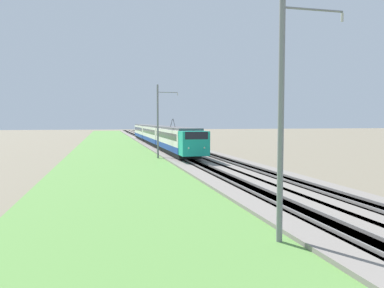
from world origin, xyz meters
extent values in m
cube|color=gray|center=(50.00, 0.00, 0.15)|extent=(240.00, 4.40, 0.30)
cube|color=gray|center=(50.00, -3.96, 0.15)|extent=(240.00, 4.40, 0.30)
cube|color=#4C4238|center=(50.00, 0.00, 0.15)|extent=(240.00, 1.57, 0.30)
cube|color=gray|center=(50.00, 0.53, 0.38)|extent=(240.00, 0.07, 0.15)
cube|color=gray|center=(50.00, -0.53, 0.38)|extent=(240.00, 0.07, 0.15)
cube|color=#4C4238|center=(50.00, -3.96, 0.15)|extent=(240.00, 1.57, 0.30)
cube|color=gray|center=(50.00, -3.43, 0.38)|extent=(240.00, 0.07, 0.15)
cube|color=gray|center=(50.00, -4.49, 0.38)|extent=(240.00, 0.07, 0.15)
cube|color=#5B8E42|center=(50.00, 6.94, 0.06)|extent=(240.00, 13.40, 0.12)
cube|color=#19A88E|center=(32.26, 0.00, 2.25)|extent=(2.27, 2.82, 2.50)
cube|color=black|center=(31.92, 0.00, 3.09)|extent=(1.63, 2.35, 0.75)
sphere|color=#F2EAC6|center=(31.17, 0.81, 1.85)|extent=(0.20, 0.20, 0.20)
sphere|color=#F2EAC6|center=(31.17, -0.81, 1.85)|extent=(0.20, 0.20, 0.20)
cube|color=navy|center=(41.85, 0.00, 1.35)|extent=(16.92, 2.94, 0.70)
cube|color=silver|center=(41.85, 0.00, 2.60)|extent=(16.92, 2.94, 1.80)
cube|color=black|center=(41.85, 0.00, 2.74)|extent=(15.57, 2.96, 0.76)
cube|color=#515156|center=(41.85, 0.00, 3.63)|extent=(16.92, 2.71, 0.25)
cube|color=black|center=(41.85, 0.00, 0.72)|extent=(16.08, 2.50, 0.55)
cylinder|color=black|center=(35.19, 0.53, 0.88)|extent=(0.86, 0.12, 0.86)
cylinder|color=black|center=(35.19, -0.53, 0.88)|extent=(0.86, 0.12, 0.86)
cube|color=navy|center=(60.51, 0.00, 1.35)|extent=(19.19, 2.94, 0.70)
cube|color=silver|center=(60.51, 0.00, 2.60)|extent=(19.19, 2.94, 1.80)
cube|color=black|center=(60.51, 0.00, 2.74)|extent=(17.66, 2.96, 0.76)
cube|color=#515156|center=(60.51, 0.00, 3.63)|extent=(19.19, 2.71, 0.25)
cube|color=black|center=(60.51, 0.00, 0.72)|extent=(18.23, 2.50, 0.55)
cube|color=navy|center=(80.30, 0.00, 1.35)|extent=(19.19, 2.94, 0.70)
cube|color=silver|center=(80.30, 0.00, 2.60)|extent=(19.19, 2.94, 1.80)
cube|color=black|center=(80.30, 0.00, 2.74)|extent=(17.66, 2.96, 0.76)
cube|color=#515156|center=(80.30, 0.00, 3.63)|extent=(19.19, 2.71, 0.25)
cube|color=black|center=(80.30, 0.00, 0.72)|extent=(18.23, 2.50, 0.55)
cylinder|color=black|center=(44.39, 0.17, 4.30)|extent=(0.06, 0.33, 1.08)
cylinder|color=black|center=(44.39, -0.17, 4.30)|extent=(0.06, 0.33, 1.08)
cube|color=black|center=(35.19, 0.00, 0.00)|extent=(0.10, 0.10, 0.00)
cylinder|color=slate|center=(7.42, 2.76, 4.72)|extent=(0.22, 0.22, 9.44)
cylinder|color=slate|center=(7.42, 1.56, 8.54)|extent=(0.08, 2.40, 0.08)
cylinder|color=#B2ADA8|center=(7.42, 0.36, 8.34)|extent=(0.10, 0.10, 0.30)
cylinder|color=slate|center=(39.12, 2.76, 4.41)|extent=(0.22, 0.22, 8.83)
cylinder|color=slate|center=(39.12, 1.56, 7.93)|extent=(0.08, 2.40, 0.08)
cylinder|color=#B2ADA8|center=(39.12, 0.36, 7.73)|extent=(0.10, 0.10, 0.30)
camera|label=1|loc=(-4.95, 8.95, 4.53)|focal=35.00mm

